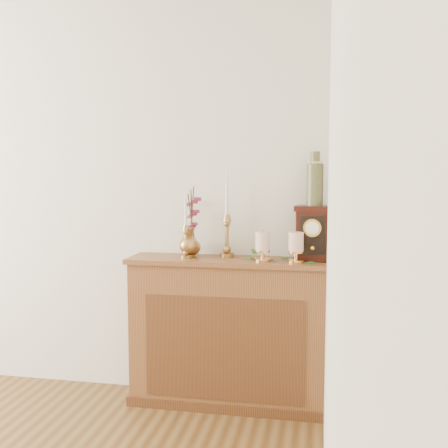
% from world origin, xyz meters
% --- Properties ---
extents(console_shelf, '(1.24, 0.34, 0.93)m').
position_xyz_m(console_shelf, '(1.40, 2.10, 0.44)').
color(console_shelf, brown).
rests_on(console_shelf, ground).
extents(candlestick_left, '(0.07, 0.07, 0.43)m').
position_xyz_m(candlestick_left, '(1.14, 2.06, 1.07)').
color(candlestick_left, '#AB8144').
rests_on(candlestick_left, console_shelf).
extents(candlestick_center, '(0.09, 0.09, 0.55)m').
position_xyz_m(candlestick_center, '(1.38, 2.17, 1.11)').
color(candlestick_center, '#AB8144').
rests_on(candlestick_center, console_shelf).
extents(bud_vase, '(0.11, 0.11, 0.18)m').
position_xyz_m(bud_vase, '(1.16, 2.08, 1.02)').
color(bud_vase, '#AB8144').
rests_on(bud_vase, console_shelf).
extents(ginger_jar, '(0.18, 0.19, 0.44)m').
position_xyz_m(ginger_jar, '(1.16, 2.18, 1.13)').
color(ginger_jar, '#AB8144').
rests_on(ginger_jar, console_shelf).
extents(pillar_candle_left, '(0.10, 0.10, 0.19)m').
position_xyz_m(pillar_candle_left, '(1.62, 2.03, 1.03)').
color(pillar_candle_left, '#D19149').
rests_on(pillar_candle_left, console_shelf).
extents(pillar_candle_right, '(0.10, 0.10, 0.19)m').
position_xyz_m(pillar_candle_right, '(1.82, 2.03, 1.03)').
color(pillar_candle_right, '#D19149').
rests_on(pillar_candle_right, console_shelf).
extents(ivy_garland, '(0.46, 0.20, 0.08)m').
position_xyz_m(ivy_garland, '(1.72, 2.08, 0.94)').
color(ivy_garland, '#346B29').
rests_on(ivy_garland, console_shelf).
extents(mantel_clock, '(0.24, 0.18, 0.33)m').
position_xyz_m(mantel_clock, '(1.92, 2.12, 1.09)').
color(mantel_clock, '#330E0A').
rests_on(mantel_clock, console_shelf).
extents(ceramic_vase, '(0.10, 0.10, 0.32)m').
position_xyz_m(ceramic_vase, '(1.92, 2.13, 1.41)').
color(ceramic_vase, '#183025').
rests_on(ceramic_vase, mantel_clock).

